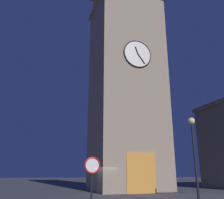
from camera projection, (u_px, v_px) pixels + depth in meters
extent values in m
plane|color=#4C4C51|center=(103.00, 194.00, 24.02)|extent=(200.00, 200.00, 0.00)
cube|color=gray|center=(126.00, 91.00, 31.10)|extent=(8.07, 7.35, 23.78)
cube|color=gray|center=(125.00, 9.00, 34.58)|extent=(8.67, 7.95, 0.40)
cylinder|color=gray|center=(138.00, 16.00, 38.92)|extent=(0.70, 0.70, 3.18)
cylinder|color=gray|center=(117.00, 12.00, 37.89)|extent=(0.70, 0.70, 3.18)
cylinder|color=gray|center=(96.00, 7.00, 36.86)|extent=(0.70, 0.70, 3.18)
cylinder|color=silver|center=(138.00, 54.00, 28.66)|extent=(3.32, 0.12, 3.32)
torus|color=black|center=(138.00, 54.00, 28.64)|extent=(3.48, 0.16, 3.48)
cube|color=black|center=(137.00, 50.00, 28.65)|extent=(0.40, 0.06, 0.90)
cube|color=black|center=(141.00, 59.00, 28.53)|extent=(0.92, 0.06, 1.21)
cube|color=orange|center=(141.00, 173.00, 24.96)|extent=(3.20, 0.24, 4.00)
cylinder|color=black|center=(195.00, 164.00, 15.06)|extent=(0.14, 0.14, 4.93)
sphere|color=#F9DB8C|center=(191.00, 121.00, 15.84)|extent=(0.44, 0.44, 0.44)
cylinder|color=black|center=(91.00, 190.00, 11.24)|extent=(0.08, 0.08, 2.39)
cylinder|color=white|center=(92.00, 165.00, 11.52)|extent=(0.70, 0.04, 0.70)
torus|color=red|center=(92.00, 165.00, 11.50)|extent=(0.78, 0.08, 0.78)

